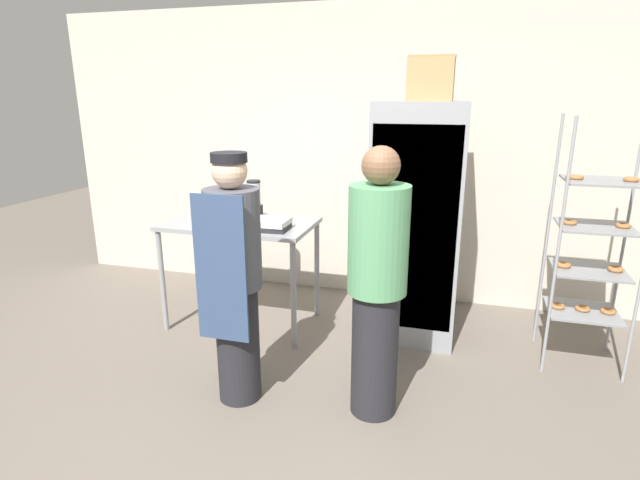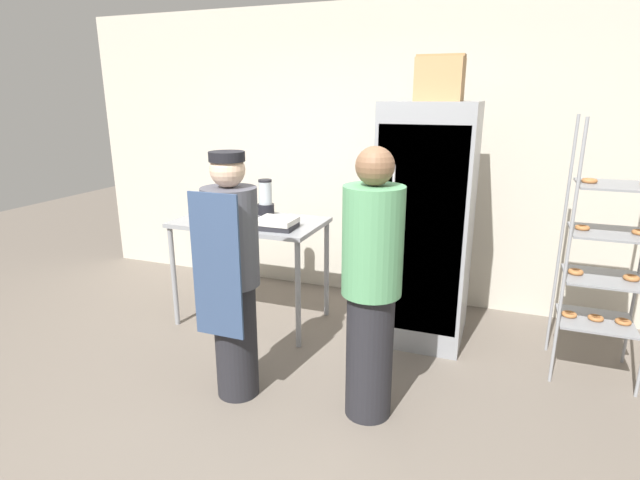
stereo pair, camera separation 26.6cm
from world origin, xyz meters
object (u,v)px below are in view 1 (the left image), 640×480
Objects in this scene: donut_box at (217,219)px; person_baker at (234,278)px; blender_pitcher at (254,200)px; cardboard_storage_box at (431,79)px; person_customer at (377,285)px; refrigerator at (417,223)px; binder_stack at (270,224)px; baking_rack at (592,249)px.

person_baker is at bearing -57.72° from donut_box.
cardboard_storage_box reaches higher than blender_pitcher.
person_customer reaches higher than person_baker.
donut_box is 1.68m from person_customer.
donut_box is (-1.58, -0.38, 0.01)m from refrigerator.
binder_stack is at bearing -159.80° from refrigerator.
person_customer is (0.88, 0.10, 0.01)m from person_baker.
binder_stack is at bearing 97.47° from person_baker.
cardboard_storage_box is (-1.20, 0.09, 1.17)m from baking_rack.
baking_rack is 2.51m from person_baker.
cardboard_storage_box is at bearing 10.32° from donut_box.
person_baker reaches higher than donut_box.
baking_rack reaches higher than person_baker.
binder_stack is (0.30, -0.41, -0.10)m from blender_pitcher.
refrigerator is 5.67× the size of cardboard_storage_box.
cardboard_storage_box is 2.01m from person_baker.
donut_box is 1.10m from person_baker.
refrigerator is 1.26m from baking_rack.
binder_stack is at bearing 141.16° from person_customer.
binder_stack is at bearing -174.22° from baking_rack.
refrigerator is 1.64m from person_baker.
refrigerator is at bearing 84.57° from person_customer.
cardboard_storage_box reaches higher than donut_box.
baking_rack is (1.25, -0.17, -0.07)m from refrigerator.
refrigerator is at bearing 120.36° from cardboard_storage_box.
refrigerator is 1.13× the size of person_customer.
binder_stack is 0.93× the size of cardboard_storage_box.
person_customer is (1.30, -1.21, -0.20)m from blender_pitcher.
binder_stack is 0.91m from person_baker.
baking_rack is at bearing 5.78° from binder_stack.
cardboard_storage_box reaches higher than person_baker.
person_customer is (-0.16, -1.12, -1.19)m from cardboard_storage_box.
binder_stack is 0.19× the size of person_customer.
blender_pitcher is at bearing 107.85° from person_baker.
refrigerator reaches higher than person_baker.
blender_pitcher is 0.19× the size of person_customer.
refrigerator is 1.22m from person_customer.
baking_rack reaches higher than donut_box.
baking_rack is at bearing 26.93° from person_baker.
donut_box is 1.98m from cardboard_storage_box.
donut_box is at bearing -169.68° from cardboard_storage_box.
person_customer is at bearing -29.54° from donut_box.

